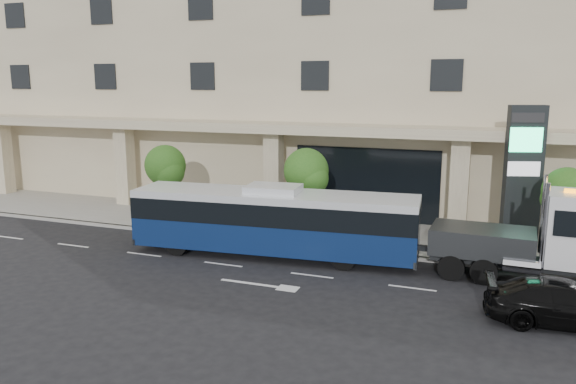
# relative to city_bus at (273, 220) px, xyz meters

# --- Properties ---
(ground) EXTENTS (120.00, 120.00, 0.00)m
(ground) POSITION_rel_city_bus_xyz_m (2.45, -0.42, -1.63)
(ground) COLOR black
(ground) RESTS_ON ground
(sidewalk) EXTENTS (120.00, 6.00, 0.15)m
(sidewalk) POSITION_rel_city_bus_xyz_m (2.45, 4.58, -1.56)
(sidewalk) COLOR gray
(sidewalk) RESTS_ON ground
(curb) EXTENTS (120.00, 0.30, 0.15)m
(curb) POSITION_rel_city_bus_xyz_m (2.45, 1.58, -1.56)
(curb) COLOR gray
(curb) RESTS_ON ground
(convention_center) EXTENTS (60.00, 17.60, 20.00)m
(convention_center) POSITION_rel_city_bus_xyz_m (2.45, 15.00, 8.34)
(convention_center) COLOR tan
(convention_center) RESTS_ON ground
(tree_left) EXTENTS (2.27, 2.20, 4.22)m
(tree_left) POSITION_rel_city_bus_xyz_m (-7.52, 3.17, 1.48)
(tree_left) COLOR #422B19
(tree_left) RESTS_ON sidewalk
(tree_mid) EXTENTS (2.28, 2.20, 4.38)m
(tree_mid) POSITION_rel_city_bus_xyz_m (0.48, 3.17, 1.62)
(tree_mid) COLOR #422B19
(tree_mid) RESTS_ON sidewalk
(tree_right) EXTENTS (2.10, 2.00, 4.04)m
(tree_right) POSITION_rel_city_bus_xyz_m (11.98, 3.17, 1.40)
(tree_right) COLOR #422B19
(tree_right) RESTS_ON sidewalk
(city_bus) EXTENTS (12.86, 3.79, 3.21)m
(city_bus) POSITION_rel_city_bus_xyz_m (0.00, 0.00, 0.00)
(city_bus) COLOR black
(city_bus) RESTS_ON ground
(tow_truck) EXTENTS (9.05, 2.50, 4.12)m
(tow_truck) POSITION_rel_city_bus_xyz_m (11.18, 0.37, 0.06)
(tow_truck) COLOR #2D3033
(tow_truck) RESTS_ON ground
(black_sedan) EXTENTS (5.17, 2.55, 1.45)m
(black_sedan) POSITION_rel_city_bus_xyz_m (11.50, -3.49, -0.91)
(black_sedan) COLOR black
(black_sedan) RESTS_ON ground
(signage_pylon) EXTENTS (1.72, 1.04, 6.52)m
(signage_pylon) POSITION_rel_city_bus_xyz_m (10.28, 4.85, 1.82)
(signage_pylon) COLOR black
(signage_pylon) RESTS_ON sidewalk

